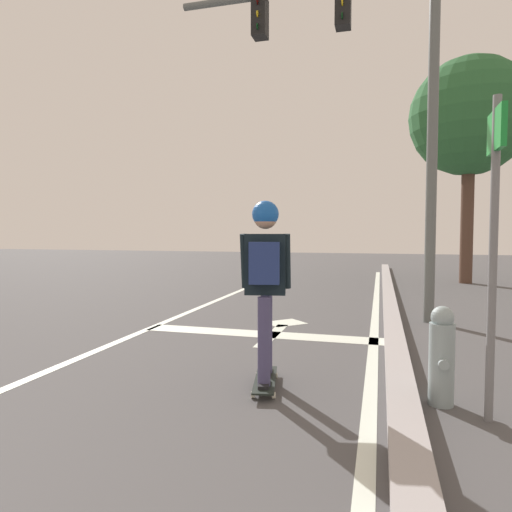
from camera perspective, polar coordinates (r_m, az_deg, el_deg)
The scene contains 12 objects.
lane_line_center at distance 7.08m, azimuth -11.98°, elevation -8.40°, with size 0.12×20.00×0.01m, color silver.
lane_line_curbside at distance 6.30m, azimuth 14.75°, elevation -9.86°, with size 0.12×20.00×0.01m, color silver.
stop_bar at distance 6.25m, azimuth 0.62°, elevation -9.88°, with size 3.30×0.40×0.01m, color silver.
lane_arrow_stem at distance 6.20m, azimuth 2.09°, elevation -9.98°, with size 0.16×1.40×0.01m, color silver.
lane_arrow_head at distance 7.01m, azimuth 3.72°, elevation -8.46°, with size 0.56×0.44×0.01m, color silver.
curb_strip at distance 6.29m, azimuth 17.07°, elevation -9.29°, with size 0.24×24.00×0.14m, color #A29B9B.
skateboard at distance 4.19m, azimuth 1.18°, elevation -15.49°, with size 0.33×0.79×0.08m.
skater at distance 3.97m, azimuth 1.18°, elevation -1.53°, with size 0.44×0.61×1.60m.
traffic_signal_mast at distance 7.82m, azimuth 13.60°, elevation 22.15°, with size 4.16×0.34×5.68m.
street_sign_post at distance 3.69m, azimuth 28.02°, elevation 4.99°, with size 0.06×0.44×2.38m.
fire_hydrant at distance 4.00m, azimuth 22.51°, elevation -11.65°, with size 0.20×0.30×0.81m.
roadside_tree at distance 13.88m, azimuth 25.49°, elevation 15.57°, with size 3.14×3.14×6.08m.
Camera 1 is at (3.31, -0.15, 1.40)m, focal length 31.49 mm.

